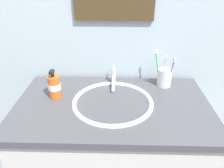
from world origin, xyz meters
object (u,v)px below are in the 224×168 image
(toothbrush_cup, at_px, (164,78))
(toothbrush_green, at_px, (157,65))
(faucet, at_px, (113,79))
(soap_dispenser, at_px, (54,86))
(toothbrush_white, at_px, (164,70))
(toothbrush_purple, at_px, (171,70))

(toothbrush_cup, xyz_separation_m, toothbrush_green, (-0.05, 0.02, 0.07))
(faucet, xyz_separation_m, soap_dispenser, (-0.30, -0.14, 0.02))
(faucet, bearing_deg, toothbrush_cup, 0.36)
(faucet, distance_m, toothbrush_cup, 0.30)
(faucet, relative_size, toothbrush_cup, 1.73)
(toothbrush_green, distance_m, soap_dispenser, 0.58)
(toothbrush_cup, distance_m, toothbrush_white, 0.08)
(faucet, distance_m, soap_dispenser, 0.34)
(toothbrush_cup, relative_size, toothbrush_green, 0.49)
(toothbrush_cup, height_order, toothbrush_purple, toothbrush_purple)
(toothbrush_white, height_order, toothbrush_green, toothbrush_green)
(toothbrush_cup, bearing_deg, toothbrush_purple, -47.33)
(toothbrush_cup, distance_m, soap_dispenser, 0.62)
(toothbrush_purple, bearing_deg, toothbrush_cup, 132.67)
(toothbrush_white, bearing_deg, toothbrush_purple, 10.05)
(faucet, bearing_deg, toothbrush_purple, -4.79)
(toothbrush_purple, bearing_deg, toothbrush_white, -169.95)
(toothbrush_green, xyz_separation_m, soap_dispenser, (-0.56, -0.16, -0.06))
(toothbrush_cup, relative_size, toothbrush_white, 0.51)
(faucet, relative_size, soap_dispenser, 1.09)
(faucet, distance_m, toothbrush_white, 0.29)
(toothbrush_purple, xyz_separation_m, soap_dispenser, (-0.63, -0.12, -0.05))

